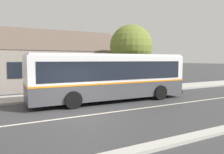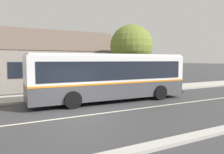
# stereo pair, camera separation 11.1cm
# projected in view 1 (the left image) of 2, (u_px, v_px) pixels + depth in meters

# --- Properties ---
(ground_plane) EXTENTS (300.00, 300.00, 0.00)m
(ground_plane) POSITION_uv_depth(u_px,v_px,m) (82.00, 116.00, 10.65)
(ground_plane) COLOR #38383A
(sidewalk_far) EXTENTS (60.00, 3.00, 0.15)m
(sidewalk_far) POSITION_uv_depth(u_px,v_px,m) (52.00, 97.00, 15.90)
(sidewalk_far) COLOR #ADAAA3
(sidewalk_far) RESTS_ON ground
(curb_near) EXTENTS (60.00, 0.50, 0.12)m
(curb_near) POSITION_uv_depth(u_px,v_px,m) (139.00, 150.00, 6.49)
(curb_near) COLOR #ADAAA3
(curb_near) RESTS_ON ground
(lane_divider_stripe) EXTENTS (60.00, 0.16, 0.01)m
(lane_divider_stripe) POSITION_uv_depth(u_px,v_px,m) (82.00, 116.00, 10.65)
(lane_divider_stripe) COLOR beige
(lane_divider_stripe) RESTS_ON ground
(community_building) EXTENTS (22.75, 10.86, 7.11)m
(community_building) POSITION_uv_depth(u_px,v_px,m) (10.00, 68.00, 22.23)
(community_building) COLOR gray
(community_building) RESTS_ON ground
(transit_bus) EXTENTS (10.70, 2.98, 3.12)m
(transit_bus) POSITION_uv_depth(u_px,v_px,m) (110.00, 76.00, 14.55)
(transit_bus) COLOR #47474C
(transit_bus) RESTS_ON ground
(street_tree_primary) EXTENTS (3.85, 3.85, 5.92)m
(street_tree_primary) POSITION_uv_depth(u_px,v_px,m) (130.00, 48.00, 19.80)
(street_tree_primary) COLOR #4C3828
(street_tree_primary) RESTS_ON ground
(bus_stop_sign) EXTENTS (0.36, 0.07, 2.40)m
(bus_stop_sign) POSITION_uv_depth(u_px,v_px,m) (159.00, 72.00, 19.26)
(bus_stop_sign) COLOR gray
(bus_stop_sign) RESTS_ON sidewalk_far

